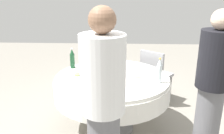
# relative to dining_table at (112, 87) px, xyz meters

# --- Properties ---
(ground_plane) EXTENTS (10.00, 10.00, 0.00)m
(ground_plane) POSITION_rel_dining_table_xyz_m (0.00, 0.00, -0.59)
(ground_plane) COLOR gray
(dining_table) EXTENTS (1.44, 1.44, 0.74)m
(dining_table) POSITION_rel_dining_table_xyz_m (0.00, 0.00, 0.00)
(dining_table) COLOR white
(dining_table) RESTS_ON ground_plane
(bottle_brown_inner) EXTENTS (0.07, 0.07, 0.29)m
(bottle_brown_inner) POSITION_rel_dining_table_xyz_m (0.12, 0.08, 0.28)
(bottle_brown_inner) COLOR #593314
(bottle_brown_inner) RESTS_ON dining_table
(bottle_dark_green_right) EXTENTS (0.06, 0.06, 0.28)m
(bottle_dark_green_right) POSITION_rel_dining_table_xyz_m (0.30, 0.55, 0.28)
(bottle_dark_green_right) COLOR #194728
(bottle_dark_green_right) RESTS_ON dining_table
(bottle_clear_north) EXTENTS (0.06, 0.06, 0.30)m
(bottle_clear_north) POSITION_rel_dining_table_xyz_m (-0.18, -0.55, 0.28)
(bottle_clear_north) COLOR silver
(bottle_clear_north) RESTS_ON dining_table
(wine_glass_west) EXTENTS (0.07, 0.07, 0.15)m
(wine_glass_west) POSITION_rel_dining_table_xyz_m (-0.40, 0.29, 0.26)
(wine_glass_west) COLOR white
(wine_glass_west) RESTS_ON dining_table
(wine_glass_far) EXTENTS (0.07, 0.07, 0.15)m
(wine_glass_far) POSITION_rel_dining_table_xyz_m (-0.59, 0.21, 0.26)
(wine_glass_far) COLOR white
(wine_glass_far) RESTS_ON dining_table
(wine_glass_south) EXTENTS (0.06, 0.06, 0.15)m
(wine_glass_south) POSITION_rel_dining_table_xyz_m (-0.04, -0.26, 0.25)
(wine_glass_south) COLOR white
(wine_glass_south) RESTS_ON dining_table
(plate_east) EXTENTS (0.23, 0.23, 0.04)m
(plate_east) POSITION_rel_dining_table_xyz_m (-0.11, 0.02, 0.16)
(plate_east) COLOR white
(plate_east) RESTS_ON dining_table
(plate_mid) EXTENTS (0.23, 0.23, 0.04)m
(plate_mid) POSITION_rel_dining_table_xyz_m (-0.02, 0.42, 0.16)
(plate_mid) COLOR white
(plate_mid) RESTS_ON dining_table
(plate_near) EXTENTS (0.22, 0.22, 0.02)m
(plate_near) POSITION_rel_dining_table_xyz_m (0.18, -0.35, 0.16)
(plate_near) COLOR white
(plate_near) RESTS_ON dining_table
(spoon_right) EXTENTS (0.18, 0.07, 0.00)m
(spoon_right) POSITION_rel_dining_table_xyz_m (-0.27, -0.38, 0.15)
(spoon_right) COLOR silver
(spoon_right) RESTS_ON dining_table
(person_inner) EXTENTS (0.34, 0.34, 1.68)m
(person_inner) POSITION_rel_dining_table_xyz_m (-1.13, 0.02, 0.29)
(person_inner) COLOR slate
(person_inner) RESTS_ON ground_plane
(person_right) EXTENTS (0.34, 0.34, 1.61)m
(person_right) POSITION_rel_dining_table_xyz_m (-0.52, -1.03, 0.25)
(person_right) COLOR slate
(person_right) RESTS_ON ground_plane
(chair_south) EXTENTS (0.46, 0.46, 0.87)m
(chair_south) POSITION_rel_dining_table_xyz_m (0.92, 0.14, -0.07)
(chair_south) COLOR #99999E
(chair_south) RESTS_ON ground_plane
(chair_outer) EXTENTS (0.56, 0.56, 0.87)m
(chair_outer) POSITION_rel_dining_table_xyz_m (0.80, -0.64, -0.07)
(chair_outer) COLOR #99999E
(chair_outer) RESTS_ON ground_plane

